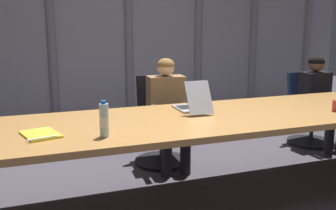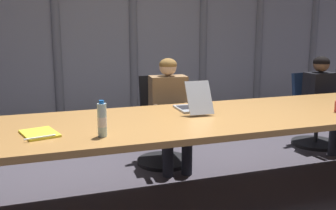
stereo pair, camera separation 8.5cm
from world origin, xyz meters
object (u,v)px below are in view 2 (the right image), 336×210
(laptop_left_mid, at_px, (192,105))
(person_left_mid, at_px, (170,107))
(office_chair_center, at_px, (314,118))
(person_center, at_px, (324,97))
(office_chair_left_mid, at_px, (163,131))
(spiral_notepad, at_px, (40,134))
(water_bottle_primary, at_px, (102,120))

(laptop_left_mid, xyz_separation_m, person_left_mid, (0.02, 0.67, -0.15))
(office_chair_center, height_order, person_center, person_center)
(person_left_mid, bearing_deg, office_chair_left_mid, -164.02)
(person_center, distance_m, spiral_notepad, 3.52)
(office_chair_center, distance_m, spiral_notepad, 3.59)
(person_center, bearing_deg, laptop_left_mid, -76.32)
(laptop_left_mid, relative_size, person_center, 0.42)
(person_left_mid, xyz_separation_m, person_center, (2.01, -0.00, -0.01))
(water_bottle_primary, bearing_deg, person_left_mid, 52.69)
(water_bottle_primary, bearing_deg, spiral_notepad, 155.77)
(office_chair_left_mid, relative_size, person_center, 0.84)
(office_chair_left_mid, relative_size, office_chair_center, 1.05)
(office_chair_left_mid, bearing_deg, water_bottle_primary, -30.06)
(office_chair_left_mid, distance_m, person_center, 2.07)
(office_chair_center, xyz_separation_m, water_bottle_primary, (-2.95, -1.37, 0.53))
(water_bottle_primary, bearing_deg, person_center, 22.44)
(office_chair_center, xyz_separation_m, person_left_mid, (-2.02, -0.15, 0.32))
(office_chair_left_mid, height_order, office_chair_center, office_chair_left_mid)
(laptop_left_mid, relative_size, person_left_mid, 0.41)
(laptop_left_mid, distance_m, person_center, 2.15)
(laptop_left_mid, height_order, spiral_notepad, laptop_left_mid)
(office_chair_left_mid, height_order, person_center, person_center)
(office_chair_center, distance_m, person_left_mid, 2.05)
(person_left_mid, relative_size, person_center, 1.03)
(water_bottle_primary, height_order, spiral_notepad, water_bottle_primary)
(office_chair_left_mid, relative_size, spiral_notepad, 2.73)
(person_left_mid, distance_m, spiral_notepad, 1.70)
(office_chair_center, bearing_deg, office_chair_left_mid, -98.56)
(person_left_mid, distance_m, water_bottle_primary, 1.55)
(person_center, bearing_deg, person_left_mid, -94.55)
(office_chair_left_mid, bearing_deg, office_chair_center, 92.95)
(laptop_left_mid, bearing_deg, person_center, -70.28)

